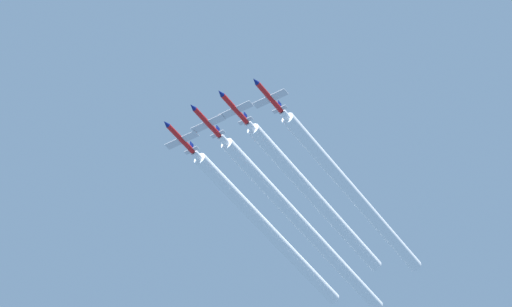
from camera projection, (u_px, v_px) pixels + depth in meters
The scene contains 8 objects.
jet_far_left at pixel (268, 96), 304.49m from camera, with size 8.25×12.02×2.89m.
jet_inner_left at pixel (234, 108), 307.13m from camera, with size 8.25×12.02×2.89m.
jet_center at pixel (206, 121), 309.90m from camera, with size 8.25×12.02×2.89m.
jet_inner_right at pixel (180, 138), 313.25m from camera, with size 8.25×12.02×2.89m.
smoke_trail_far_left at pixel (353, 193), 326.92m from camera, with size 3.06×63.48×3.06m.
smoke_trail_inner_left at pixel (315, 198), 328.27m from camera, with size 3.06×59.23×3.06m.
smoke_trail_center at pixel (304, 227), 335.32m from camera, with size 3.06×73.43×3.06m.
smoke_trail_inner_right at pixel (268, 230), 335.70m from camera, with size 3.06×63.58×3.06m.
Camera 1 is at (-122.27, 177.48, 1.52)m, focal length 97.56 mm.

